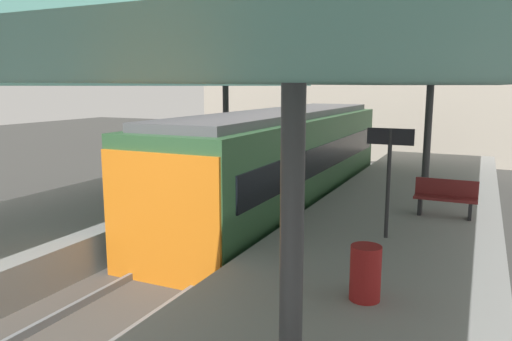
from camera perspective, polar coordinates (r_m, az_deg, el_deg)
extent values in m
plane|color=#383835|center=(11.45, -5.16, -10.73)|extent=(80.00, 80.00, 0.00)
cube|color=gray|center=(13.53, -19.33, -5.77)|extent=(4.40, 28.00, 1.00)
cube|color=gray|center=(10.02, 14.31, -11.02)|extent=(4.40, 28.00, 1.00)
cube|color=#4C4742|center=(11.41, -5.17, -10.26)|extent=(3.20, 28.00, 0.20)
cube|color=slate|center=(11.72, -8.27, -8.90)|extent=(0.08, 28.00, 0.14)
cube|color=slate|center=(11.03, -1.90, -10.01)|extent=(0.08, 28.00, 0.14)
cube|color=#2D5633|center=(14.85, 3.26, 0.69)|extent=(2.70, 12.57, 2.90)
cube|color=orange|center=(9.45, -11.23, -5.79)|extent=(2.65, 0.08, 2.60)
cube|color=black|center=(15.36, -1.48, 2.32)|extent=(0.04, 11.56, 0.76)
cube|color=black|center=(14.36, 8.36, 1.69)|extent=(0.04, 11.56, 0.76)
cube|color=#515156|center=(14.69, 3.32, 6.67)|extent=(2.16, 11.94, 0.20)
cylinder|color=#333335|center=(19.35, -3.55, 5.40)|extent=(0.24, 0.24, 3.03)
cube|color=slate|center=(14.09, -16.16, 9.86)|extent=(4.18, 21.00, 0.16)
cylinder|color=#333335|center=(4.87, 4.22, -8.05)|extent=(0.24, 0.24, 3.05)
cylinder|color=#333335|center=(17.08, 19.52, 4.30)|extent=(0.24, 0.24, 3.05)
cube|color=slate|center=(10.76, 16.58, 10.07)|extent=(4.18, 21.00, 0.16)
cube|color=black|center=(12.27, 18.70, -3.95)|extent=(0.08, 0.32, 0.40)
cube|color=black|center=(12.21, 23.84, -4.34)|extent=(0.08, 0.32, 0.40)
cube|color=maroon|center=(12.17, 21.33, -3.10)|extent=(1.40, 0.40, 0.06)
cube|color=maroon|center=(12.30, 21.46, -1.88)|extent=(1.40, 0.06, 0.40)
cylinder|color=#262628|center=(9.99, 15.26, -1.56)|extent=(0.08, 0.08, 2.20)
cube|color=black|center=(9.85, 15.51, 3.86)|extent=(0.90, 0.06, 0.32)
cylinder|color=maroon|center=(7.23, 12.72, -11.65)|extent=(0.44, 0.44, 0.80)
cylinder|color=#7A337A|center=(15.67, -13.07, 0.02)|extent=(0.28, 0.28, 0.81)
cylinder|color=#386B3D|center=(15.57, -13.17, 2.56)|extent=(0.36, 0.36, 0.59)
sphere|color=tan|center=(15.52, -13.23, 4.04)|extent=(0.22, 0.22, 0.22)
cube|color=#A89E8E|center=(30.06, 12.17, 12.50)|extent=(18.00, 6.00, 11.00)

